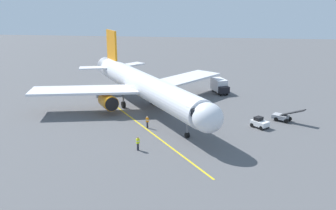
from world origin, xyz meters
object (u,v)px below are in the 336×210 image
Objects in this scene: airplane at (144,86)px; ground_crew_loader at (147,122)px; belt_loader_portside at (283,116)px; tug_near_nose at (260,123)px; ground_crew_marshaller at (138,143)px; ground_crew_wing_walker at (203,110)px; box_truck_starboard_side at (220,86)px.

ground_crew_loader is at bearing 103.44° from airplane.
tug_near_nose is at bearing 42.94° from belt_loader_portside.
ground_crew_loader is at bearing 8.20° from tug_near_nose.
belt_loader_portside reaches higher than ground_crew_marshaller.
ground_crew_wing_walker is at bearing -137.29° from ground_crew_loader.
ground_crew_wing_walker is 14.49m from box_truck_starboard_side.
ground_crew_marshaller is 23.15m from belt_loader_portside.
tug_near_nose is at bearing 106.48° from box_truck_starboard_side.
ground_crew_marshaller and ground_crew_loader have the same top height.
ground_crew_wing_walker is 9.33m from tug_near_nose.
box_truck_starboard_side is (-9.94, -21.11, 0.50)m from ground_crew_loader.
tug_near_nose is (-15.53, -2.24, -0.18)m from ground_crew_loader.
box_truck_starboard_side is (9.19, -15.52, 0.67)m from belt_loader_portside.
ground_crew_loader is 23.34m from box_truck_starboard_side.
box_truck_starboard_side reaches higher than ground_crew_loader.
box_truck_starboard_side reaches higher than ground_crew_marshaller.
belt_loader_portside reaches higher than ground_crew_loader.
airplane is 10.03m from ground_crew_wing_walker.
tug_near_nose is at bearing 160.75° from airplane.
ground_crew_marshaller is 18.28m from tug_near_nose.
ground_crew_marshaller is 30.58m from box_truck_starboard_side.
ground_crew_loader is at bearing -87.65° from ground_crew_marshaller.
ground_crew_marshaller is 0.34× the size of box_truck_starboard_side.
belt_loader_portside is (-18.81, -13.50, -0.17)m from ground_crew_marshaller.
ground_crew_loader is 19.93m from belt_loader_portside.
airplane is at bearing -9.07° from ground_crew_wing_walker.
ground_crew_loader reaches higher than tug_near_nose.
airplane is 21.56m from belt_loader_portside.
belt_loader_portside reaches higher than tug_near_nose.
ground_crew_loader is 0.38× the size of belt_loader_portside.
ground_crew_wing_walker reaches higher than tug_near_nose.
ground_crew_marshaller is at bearing 98.12° from airplane.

